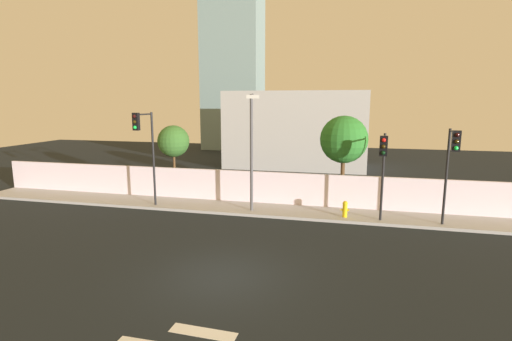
# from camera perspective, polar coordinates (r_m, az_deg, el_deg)

# --- Properties ---
(ground_plane) EXTENTS (80.00, 80.00, 0.00)m
(ground_plane) POSITION_cam_1_polar(r_m,az_deg,el_deg) (13.93, -4.84, -15.13)
(ground_plane) COLOR black
(sidewalk) EXTENTS (36.00, 2.40, 0.15)m
(sidewalk) POSITION_cam_1_polar(r_m,az_deg,el_deg) (21.35, 2.16, -5.82)
(sidewalk) COLOR #A3A3A3
(sidewalk) RESTS_ON ground
(perimeter_wall) EXTENTS (36.00, 0.18, 1.80)m
(perimeter_wall) POSITION_cam_1_polar(r_m,az_deg,el_deg) (22.34, 2.84, -2.53)
(perimeter_wall) COLOR silver
(perimeter_wall) RESTS_ON sidewalk
(traffic_light_left) EXTENTS (0.39, 1.72, 4.27)m
(traffic_light_left) POSITION_cam_1_polar(r_m,az_deg,el_deg) (18.90, 18.03, 1.59)
(traffic_light_left) COLOR black
(traffic_light_left) RESTS_ON sidewalk
(traffic_light_center) EXTENTS (0.34, 1.53, 4.54)m
(traffic_light_center) POSITION_cam_1_polar(r_m,az_deg,el_deg) (19.44, 26.58, 1.78)
(traffic_light_center) COLOR black
(traffic_light_center) RESTS_ON sidewalk
(traffic_light_right) EXTENTS (0.40, 1.60, 5.18)m
(traffic_light_right) POSITION_cam_1_polar(r_m,az_deg,el_deg) (21.69, -15.90, 4.38)
(traffic_light_right) COLOR black
(traffic_light_right) RESTS_ON sidewalk
(street_lamp_curbside) EXTENTS (1.00, 2.37, 6.12)m
(street_lamp_curbside) POSITION_cam_1_polar(r_m,az_deg,el_deg) (20.05, -0.64, 4.19)
(street_lamp_curbside) COLOR #4C4C51
(street_lamp_curbside) RESTS_ON sidewalk
(fire_hydrant) EXTENTS (0.44, 0.26, 0.83)m
(fire_hydrant) POSITION_cam_1_polar(r_m,az_deg,el_deg) (20.30, 12.82, -5.40)
(fire_hydrant) COLOR gold
(fire_hydrant) RESTS_ON sidewalk
(roadside_tree_leftmost) EXTENTS (1.98, 1.98, 4.43)m
(roadside_tree_leftmost) POSITION_cam_1_polar(r_m,az_deg,el_deg) (25.13, -11.92, 4.16)
(roadside_tree_leftmost) COLOR brown
(roadside_tree_leftmost) RESTS_ON ground
(roadside_tree_midleft) EXTENTS (2.68, 2.68, 5.13)m
(roadside_tree_midleft) POSITION_cam_1_polar(r_m,az_deg,el_deg) (22.66, 12.67, 4.38)
(roadside_tree_midleft) COLOR brown
(roadside_tree_midleft) RESTS_ON ground
(low_building_distant) EXTENTS (12.37, 6.00, 6.78)m
(low_building_distant) POSITION_cam_1_polar(r_m,az_deg,el_deg) (35.84, 5.91, 5.98)
(low_building_distant) COLOR #B1B1B1
(low_building_distant) RESTS_ON ground
(tower_on_skyline) EXTENTS (6.96, 5.00, 26.12)m
(tower_on_skyline) POSITION_cam_1_polar(r_m,az_deg,el_deg) (50.07, -3.40, 18.26)
(tower_on_skyline) COLOR gray
(tower_on_skyline) RESTS_ON ground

